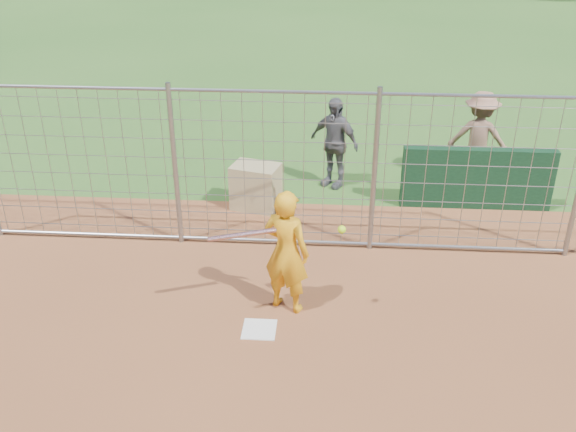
# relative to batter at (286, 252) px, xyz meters

# --- Properties ---
(ground) EXTENTS (100.00, 100.00, 0.00)m
(ground) POSITION_rel_batter_xyz_m (-0.31, -0.34, -0.87)
(ground) COLOR #2D591E
(ground) RESTS_ON ground
(home_plate) EXTENTS (0.43, 0.43, 0.02)m
(home_plate) POSITION_rel_batter_xyz_m (-0.31, -0.54, -0.86)
(home_plate) COLOR silver
(home_plate) RESTS_ON ground
(dugout_wall) EXTENTS (2.60, 0.20, 1.10)m
(dugout_wall) POSITION_rel_batter_xyz_m (3.09, 3.26, -0.32)
(dugout_wall) COLOR #11381E
(dugout_wall) RESTS_ON ground
(batter) EXTENTS (0.75, 0.63, 1.74)m
(batter) POSITION_rel_batter_xyz_m (0.00, 0.00, 0.00)
(batter) COLOR orange
(batter) RESTS_ON ground
(bystander_b) EXTENTS (1.07, 0.89, 1.72)m
(bystander_b) POSITION_rel_batter_xyz_m (0.59, 4.04, -0.01)
(bystander_b) COLOR #525357
(bystander_b) RESTS_ON ground
(bystander_c) EXTENTS (1.26, 0.91, 1.76)m
(bystander_c) POSITION_rel_batter_xyz_m (3.30, 4.44, 0.01)
(bystander_c) COLOR #9C6D55
(bystander_c) RESTS_ON ground
(equipment_bin) EXTENTS (0.91, 0.74, 0.80)m
(equipment_bin) POSITION_rel_batter_xyz_m (-0.75, 2.98, -0.47)
(equipment_bin) COLOR tan
(equipment_bin) RESTS_ON ground
(equipment_in_play) EXTENTS (1.69, 0.36, 0.15)m
(equipment_in_play) POSITION_rel_batter_xyz_m (-0.23, -0.25, 0.40)
(equipment_in_play) COLOR silver
(equipment_in_play) RESTS_ON ground
(backstop_fence) EXTENTS (9.08, 0.08, 2.60)m
(backstop_fence) POSITION_rel_batter_xyz_m (-0.31, 1.66, 0.39)
(backstop_fence) COLOR gray
(backstop_fence) RESTS_ON ground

